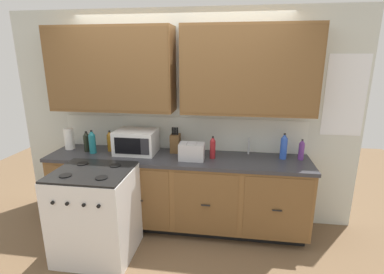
% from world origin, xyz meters
% --- Properties ---
extents(ground_plane, '(8.00, 8.00, 0.00)m').
position_xyz_m(ground_plane, '(0.00, 0.00, 0.00)').
color(ground_plane, brown).
extents(wall_unit, '(4.21, 0.40, 2.56)m').
position_xyz_m(wall_unit, '(0.00, 0.50, 1.66)').
color(wall_unit, silver).
rests_on(wall_unit, ground_plane).
extents(counter_run, '(3.04, 0.64, 0.91)m').
position_xyz_m(counter_run, '(0.00, 0.30, 0.47)').
color(counter_run, black).
rests_on(counter_run, ground_plane).
extents(stove_range, '(0.76, 0.68, 0.95)m').
position_xyz_m(stove_range, '(-0.73, -0.33, 0.47)').
color(stove_range, white).
rests_on(stove_range, ground_plane).
extents(microwave, '(0.48, 0.37, 0.28)m').
position_xyz_m(microwave, '(-0.50, 0.36, 1.05)').
color(microwave, white).
rests_on(microwave, counter_run).
extents(toaster, '(0.28, 0.18, 0.19)m').
position_xyz_m(toaster, '(0.19, 0.22, 1.00)').
color(toaster, '#B7B7BC').
rests_on(toaster, counter_run).
extents(knife_block, '(0.11, 0.14, 0.31)m').
position_xyz_m(knife_block, '(-0.05, 0.46, 1.02)').
color(knife_block, brown).
rests_on(knife_block, counter_run).
extents(sink_faucet, '(0.02, 0.02, 0.20)m').
position_xyz_m(sink_faucet, '(0.83, 0.51, 1.01)').
color(sink_faucet, '#B2B5BA').
rests_on(sink_faucet, counter_run).
extents(paper_towel_roll, '(0.12, 0.12, 0.26)m').
position_xyz_m(paper_towel_roll, '(-1.38, 0.39, 1.04)').
color(paper_towel_roll, white).
rests_on(paper_towel_roll, counter_run).
extents(bottle_violet, '(0.06, 0.06, 0.24)m').
position_xyz_m(bottle_violet, '(1.40, 0.40, 1.02)').
color(bottle_violet, '#663384').
rests_on(bottle_violet, counter_run).
extents(bottle_dark, '(0.08, 0.08, 0.25)m').
position_xyz_m(bottle_dark, '(-1.12, 0.34, 1.03)').
color(bottle_dark, black).
rests_on(bottle_dark, counter_run).
extents(bottle_red, '(0.06, 0.06, 0.26)m').
position_xyz_m(bottle_red, '(0.42, 0.30, 1.03)').
color(bottle_red, maroon).
rests_on(bottle_red, counter_run).
extents(bottle_teal, '(0.08, 0.08, 0.28)m').
position_xyz_m(bottle_teal, '(-1.02, 0.27, 1.05)').
color(bottle_teal, '#1E707A').
rests_on(bottle_teal, counter_run).
extents(bottle_blue, '(0.08, 0.08, 0.30)m').
position_xyz_m(bottle_blue, '(1.21, 0.40, 1.05)').
color(bottle_blue, blue).
rests_on(bottle_blue, counter_run).
extents(bottle_amber, '(0.07, 0.07, 0.26)m').
position_xyz_m(bottle_amber, '(-0.84, 0.39, 1.03)').
color(bottle_amber, '#9E6619').
rests_on(bottle_amber, counter_run).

